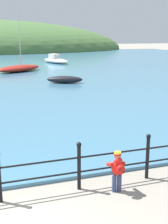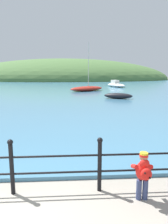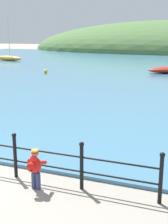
# 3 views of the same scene
# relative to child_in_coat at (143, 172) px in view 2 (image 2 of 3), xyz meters

# --- Properties ---
(water) EXTENTS (80.00, 60.00, 0.10)m
(water) POSITION_rel_child_in_coat_xyz_m (-2.91, 30.91, -0.56)
(water) COLOR teal
(water) RESTS_ON ground
(far_hillside) EXTENTS (66.80, 36.74, 13.30)m
(far_hillside) POSITION_rel_child_in_coat_xyz_m (-2.91, 67.29, -0.61)
(far_hillside) COLOR #476B38
(far_hillside) RESTS_ON ground
(iron_railing) EXTENTS (11.24, 0.12, 1.21)m
(iron_railing) POSITION_rel_child_in_coat_xyz_m (-2.67, 0.41, 0.04)
(iron_railing) COLOR black
(iron_railing) RESTS_ON ground
(child_in_coat) EXTENTS (0.38, 0.53, 1.00)m
(child_in_coat) POSITION_rel_child_in_coat_xyz_m (0.00, 0.00, 0.00)
(child_in_coat) COLOR navy
(child_in_coat) RESTS_ON ground
(boat_far_left) EXTENTS (3.04, 5.09, 1.11)m
(boat_far_left) POSITION_rel_child_in_coat_xyz_m (6.28, 31.89, -0.15)
(boat_far_left) COLOR silver
(boat_far_left) RESTS_ON water
(boat_white_sailboat) EXTENTS (5.16, 4.26, 6.13)m
(boat_white_sailboat) POSITION_rel_child_in_coat_xyz_m (0.84, 24.38, -0.18)
(boat_white_sailboat) COLOR maroon
(boat_white_sailboat) RESTS_ON water
(boat_mid_harbor) EXTENTS (2.78, 1.80, 0.52)m
(boat_mid_harbor) POSITION_rel_child_in_coat_xyz_m (3.10, 16.03, -0.24)
(boat_mid_harbor) COLOR black
(boat_mid_harbor) RESTS_ON water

